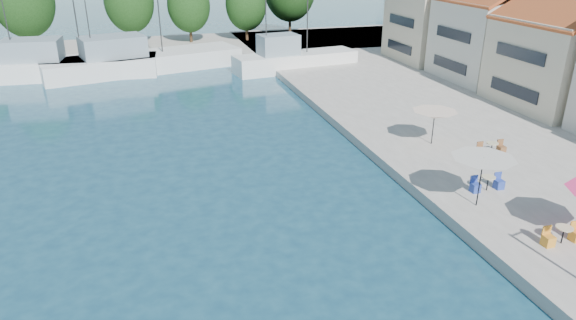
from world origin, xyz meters
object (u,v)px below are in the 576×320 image
object	(u,v)px
trawler_02	(59,67)
trawler_04	(293,60)
umbrella_white	(483,163)
trawler_03	(139,61)
umbrella_cream	(435,115)

from	to	relation	value
trawler_02	trawler_04	distance (m)	23.06
trawler_02	umbrella_white	bearing A→B (deg)	-53.60
trawler_03	umbrella_white	distance (m)	38.97
trawler_03	umbrella_cream	size ratio (longest dim) A/B	7.39
trawler_04	umbrella_white	world-z (taller)	trawler_04
trawler_04	umbrella_white	size ratio (longest dim) A/B	4.41
trawler_02	trawler_03	bearing A→B (deg)	7.30
umbrella_white	trawler_02	bearing A→B (deg)	121.95
trawler_04	umbrella_white	bearing A→B (deg)	-98.49
trawler_04	umbrella_white	distance (m)	32.10
umbrella_white	trawler_03	bearing A→B (deg)	112.13
trawler_03	umbrella_cream	distance (m)	32.91
trawler_03	umbrella_white	bearing A→B (deg)	-82.40
trawler_03	umbrella_cream	world-z (taller)	trawler_03
umbrella_white	umbrella_cream	world-z (taller)	umbrella_white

